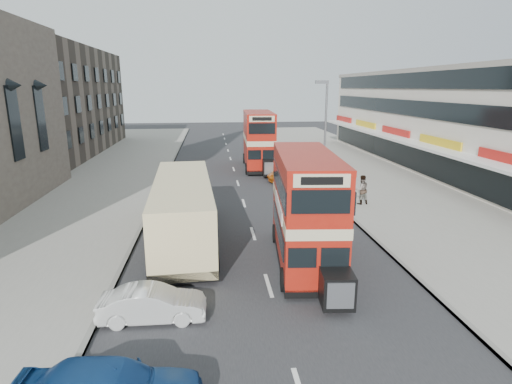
# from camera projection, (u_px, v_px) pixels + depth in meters

# --- Properties ---
(ground) EXTENTS (160.00, 160.00, 0.00)m
(ground) POSITION_uv_depth(u_px,v_px,m) (276.00, 312.00, 14.42)
(ground) COLOR #28282B
(ground) RESTS_ON ground
(road_surface) EXTENTS (12.00, 90.00, 0.01)m
(road_surface) POSITION_uv_depth(u_px,v_px,m) (238.00, 183.00, 33.68)
(road_surface) COLOR #28282B
(road_surface) RESTS_ON ground
(pavement_right) EXTENTS (12.00, 90.00, 0.15)m
(pavement_right) POSITION_uv_depth(u_px,v_px,m) (379.00, 179.00, 34.94)
(pavement_right) COLOR gray
(pavement_right) RESTS_ON ground
(pavement_left) EXTENTS (12.00, 90.00, 0.15)m
(pavement_left) POSITION_uv_depth(u_px,v_px,m) (86.00, 186.00, 32.38)
(pavement_left) COLOR gray
(pavement_left) RESTS_ON ground
(kerb_left) EXTENTS (0.20, 90.00, 0.16)m
(kerb_left) POSITION_uv_depth(u_px,v_px,m) (162.00, 184.00, 33.01)
(kerb_left) COLOR gray
(kerb_left) RESTS_ON ground
(kerb_right) EXTENTS (0.20, 90.00, 0.16)m
(kerb_right) POSITION_uv_depth(u_px,v_px,m) (311.00, 181.00, 34.31)
(kerb_right) COLOR gray
(kerb_right) RESTS_ON ground
(brick_terrace) EXTENTS (14.00, 28.00, 12.00)m
(brick_terrace) POSITION_uv_depth(u_px,v_px,m) (35.00, 102.00, 47.17)
(brick_terrace) COLOR #66594C
(brick_terrace) RESTS_ON ground
(commercial_row) EXTENTS (9.90, 46.20, 9.30)m
(commercial_row) POSITION_uv_depth(u_px,v_px,m) (459.00, 121.00, 36.57)
(commercial_row) COLOR beige
(commercial_row) RESTS_ON ground
(street_lamp) EXTENTS (1.00, 0.20, 8.12)m
(street_lamp) POSITION_uv_depth(u_px,v_px,m) (325.00, 126.00, 31.26)
(street_lamp) COLOR slate
(street_lamp) RESTS_ON ground
(bus_main) EXTENTS (3.06, 8.80, 4.75)m
(bus_main) POSITION_uv_depth(u_px,v_px,m) (306.00, 208.00, 17.99)
(bus_main) COLOR black
(bus_main) RESTS_ON ground
(bus_second) EXTENTS (2.96, 9.55, 5.21)m
(bus_second) POSITION_uv_depth(u_px,v_px,m) (259.00, 140.00, 39.35)
(bus_second) COLOR black
(bus_second) RESTS_ON ground
(coach) EXTENTS (3.36, 11.09, 2.91)m
(coach) POSITION_uv_depth(u_px,v_px,m) (183.00, 208.00, 20.88)
(coach) COLOR black
(coach) RESTS_ON ground
(car_left_front) EXTENTS (3.57, 1.30, 1.17)m
(car_left_front) POSITION_uv_depth(u_px,v_px,m) (153.00, 304.00, 13.82)
(car_left_front) COLOR silver
(car_left_front) RESTS_ON ground
(car_right_a) EXTENTS (4.21, 1.83, 1.21)m
(car_right_a) POSITION_uv_depth(u_px,v_px,m) (303.00, 180.00, 32.13)
(car_right_a) COLOR #9F360F
(car_right_a) RESTS_ON ground
(car_right_b) EXTENTS (4.89, 2.59, 1.31)m
(car_right_b) POSITION_uv_depth(u_px,v_px,m) (296.00, 174.00, 33.88)
(car_right_b) COLOR #C96614
(car_right_b) RESTS_ON ground
(car_right_c) EXTENTS (4.22, 1.73, 1.43)m
(car_right_c) POSITION_uv_depth(u_px,v_px,m) (276.00, 152.00, 45.46)
(car_right_c) COLOR teal
(car_right_c) RESTS_ON ground
(pedestrian_near) EXTENTS (0.78, 0.58, 1.96)m
(pedestrian_near) POSITION_uv_depth(u_px,v_px,m) (362.00, 190.00, 26.96)
(pedestrian_near) COLOR gray
(pedestrian_near) RESTS_ON pavement_right
(cyclist) EXTENTS (0.66, 1.69, 2.11)m
(cyclist) POSITION_uv_depth(u_px,v_px,m) (290.00, 168.00, 36.14)
(cyclist) COLOR gray
(cyclist) RESTS_ON ground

